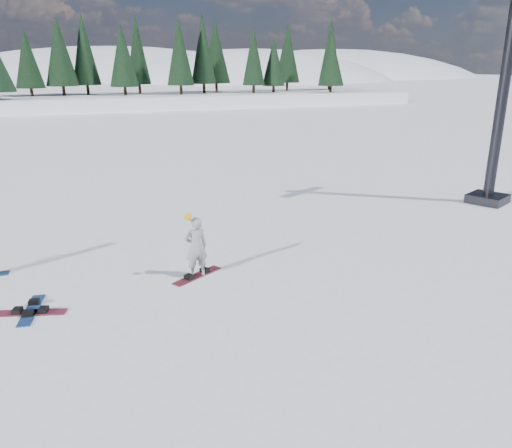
{
  "coord_description": "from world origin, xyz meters",
  "views": [
    {
      "loc": [
        -0.12,
        -11.37,
        5.18
      ],
      "look_at": [
        4.38,
        0.53,
        1.1
      ],
      "focal_mm": 35.0,
      "sensor_mm": 36.0,
      "label": 1
    }
  ],
  "objects_px": {
    "snowboarder_woman": "(196,247)",
    "snowboard_loose_b": "(31,313)",
    "snowboard_loose_a": "(32,310)",
    "lift_tower": "(500,110)"
  },
  "relations": [
    {
      "from": "snowboarder_woman",
      "to": "snowboard_loose_b",
      "type": "bearing_deg",
      "value": 6.73
    },
    {
      "from": "lift_tower",
      "to": "snowboard_loose_a",
      "type": "xyz_separation_m",
      "value": [
        -16.33,
        -3.48,
        -3.54
      ]
    },
    {
      "from": "lift_tower",
      "to": "snowboarder_woman",
      "type": "distance_m",
      "value": 13.08
    },
    {
      "from": "snowboarder_woman",
      "to": "snowboard_loose_b",
      "type": "relative_size",
      "value": 1.15
    },
    {
      "from": "snowboarder_woman",
      "to": "snowboard_loose_b",
      "type": "height_order",
      "value": "snowboarder_woman"
    },
    {
      "from": "snowboard_loose_a",
      "to": "snowboarder_woman",
      "type": "bearing_deg",
      "value": -71.95
    },
    {
      "from": "lift_tower",
      "to": "snowboarder_woman",
      "type": "bearing_deg",
      "value": 168.44
    },
    {
      "from": "snowboard_loose_a",
      "to": "snowboard_loose_b",
      "type": "xyz_separation_m",
      "value": [
        -0.01,
        -0.13,
        0.0
      ]
    },
    {
      "from": "snowboarder_woman",
      "to": "snowboard_loose_b",
      "type": "distance_m",
      "value": 4.03
    },
    {
      "from": "lift_tower",
      "to": "snowboarder_woman",
      "type": "xyz_separation_m",
      "value": [
        -12.44,
        -2.95,
        -2.75
      ]
    }
  ]
}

